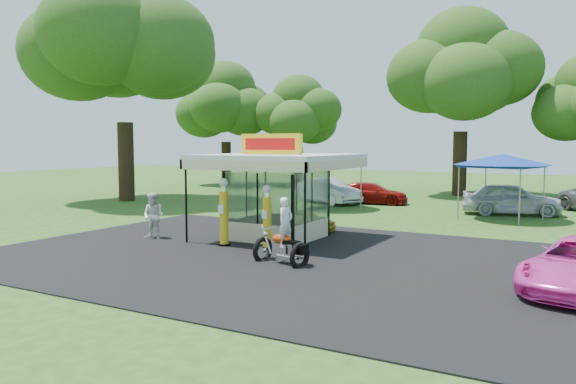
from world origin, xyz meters
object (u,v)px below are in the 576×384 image
bg_car_a (328,191)px  kiosk_car (304,220)px  tent_west (326,161)px  gas_pump_left (224,214)px  gas_pump_right (267,219)px  spectator_west (154,216)px  bg_car_b (371,193)px  tent_east (502,160)px  gas_station_kiosk (278,195)px  motorcycle (284,238)px  bg_car_c (511,199)px

bg_car_a → kiosk_car: bearing=-134.9°
tent_west → gas_pump_left: bearing=-81.5°
gas_pump_right → kiosk_car: bearing=100.5°
spectator_west → bg_car_b: (2.87, 16.51, -0.26)m
gas_pump_left → bg_car_a: size_ratio=0.53×
bg_car_b → tent_west: size_ratio=1.04×
kiosk_car → spectator_west: bearing=136.8°
gas_pump_left → tent_east: (7.72, 12.94, 1.75)m
gas_station_kiosk → bg_car_b: gas_station_kiosk is taller
motorcycle → kiosk_car: motorcycle is taller
bg_car_c → tent_west: (-9.85, -2.23, 1.95)m
gas_pump_left → tent_west: 12.98m
gas_station_kiosk → motorcycle: size_ratio=2.43×
bg_car_c → tent_west: 10.29m
spectator_west → gas_pump_right: bearing=-5.0°
spectator_west → bg_car_a: bearing=80.5°
gas_station_kiosk → gas_pump_left: (-0.91, -2.38, -0.56)m
bg_car_b → bg_car_c: bg_car_c is taller
kiosk_car → bg_car_a: 11.45m
bg_car_a → tent_east: bearing=-77.6°
bg_car_b → bg_car_c: size_ratio=0.91×
bg_car_a → bg_car_b: bg_car_a is taller
kiosk_car → bg_car_a: bearing=20.1°
motorcycle → spectator_west: (-6.89, 1.58, 0.06)m
spectator_west → bg_car_c: bearing=44.8°
gas_station_kiosk → motorcycle: 4.83m
tent_west → tent_east: size_ratio=0.95×
gas_pump_right → bg_car_a: 15.83m
bg_car_c → tent_west: size_ratio=1.14×
gas_station_kiosk → tent_east: size_ratio=1.15×
motorcycle → spectator_west: 7.07m
tent_east → gas_pump_left: bearing=-120.8°
spectator_west → motorcycle: bearing=-21.0°
gas_station_kiosk → tent_east: 12.63m
gas_station_kiosk → tent_east: bearing=57.2°
gas_station_kiosk → spectator_west: 5.03m
gas_pump_left → tent_east: bearing=59.2°
tent_east → bg_car_c: bearing=83.9°
gas_pump_left → gas_pump_right: bearing=7.8°
gas_pump_left → kiosk_car: gas_pump_left is taller
gas_pump_left → spectator_west: gas_pump_left is taller
bg_car_c → tent_west: tent_west is taller
bg_car_a → gas_pump_right: bearing=-137.6°
tent_west → tent_east: bearing=1.2°
kiosk_car → bg_car_c: 12.55m
gas_pump_left → bg_car_c: bearing=62.1°
gas_pump_right → spectator_west: gas_pump_right is taller
motorcycle → bg_car_a: (-6.50, 16.95, -0.07)m
tent_west → kiosk_car: bearing=-70.9°
gas_pump_right → motorcycle: bearing=-46.6°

